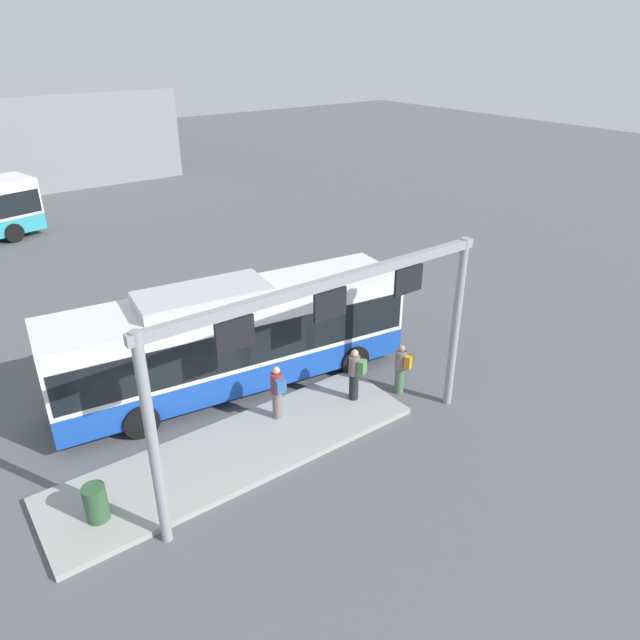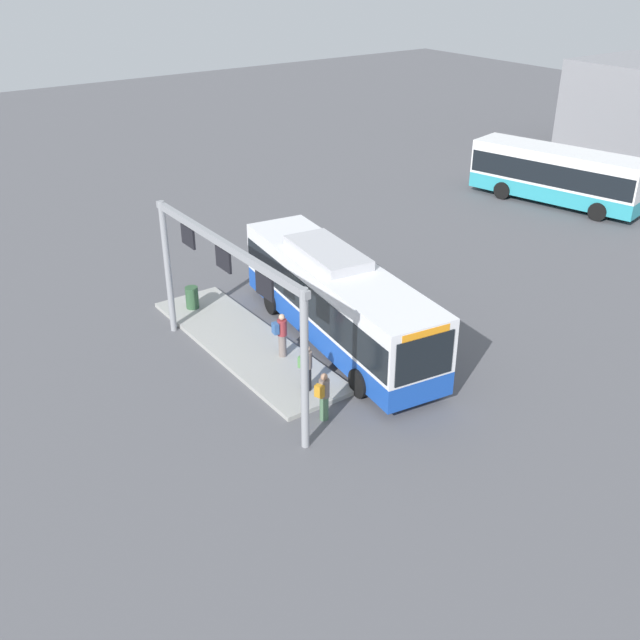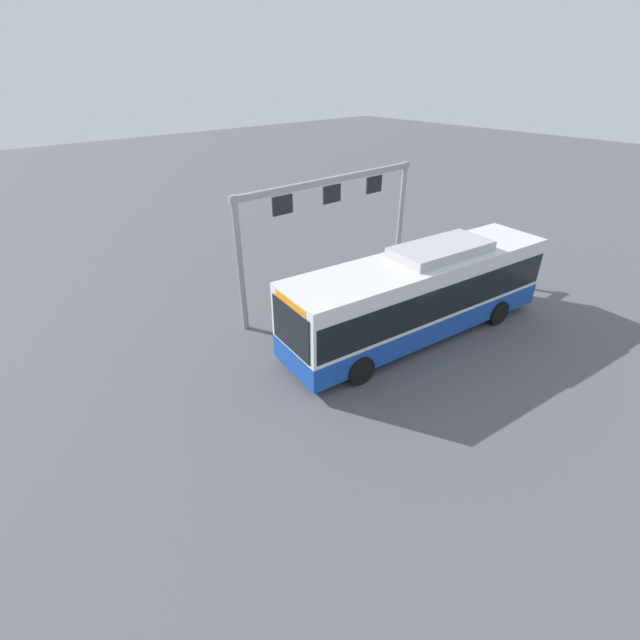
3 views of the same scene
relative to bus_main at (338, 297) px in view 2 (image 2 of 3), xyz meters
name	(u,v)px [view 2 (image 2 of 3)]	position (x,y,z in m)	size (l,w,h in m)	color
ground_plane	(337,340)	(0.01, 0.00, -1.81)	(120.00, 120.00, 0.00)	#56565B
platform_curb	(246,344)	(-1.64, -3.02, -1.73)	(10.00, 2.80, 0.16)	#9E9E99
bus_main	(338,297)	(0.00, 0.00, 0.00)	(11.15, 3.91, 3.46)	#1947AD
bus_background_left	(558,173)	(-5.80, 19.80, -0.04)	(10.01, 4.66, 3.10)	teal
person_boarding	(307,367)	(2.37, -3.03, -0.76)	(0.49, 0.60, 1.67)	black
person_waiting_near	(324,396)	(3.88, -3.42, -0.92)	(0.47, 0.60, 1.67)	#476B4C
person_waiting_mid	(281,334)	(0.01, -2.48, -0.76)	(0.38, 0.55, 1.67)	slate
platform_sign_gantry	(225,281)	(0.17, -4.66, 1.95)	(9.41, 0.24, 5.20)	gray
trash_bin	(192,297)	(-5.39, -3.31, -1.20)	(0.52, 0.52, 0.90)	#2D5133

